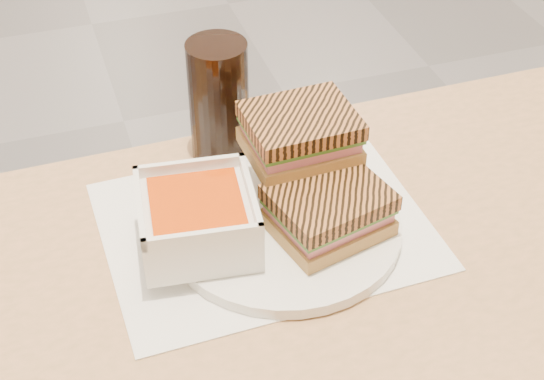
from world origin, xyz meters
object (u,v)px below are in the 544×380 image
object	(u,v)px
plate	(284,227)
soup_bowl	(197,221)
panini_lower	(328,210)
cola_glass	(219,101)
main_table	(389,363)

from	to	relation	value
plate	soup_bowl	distance (m)	0.11
panini_lower	cola_glass	bearing A→B (deg)	109.96
plate	cola_glass	xyz separation A→B (m)	(-0.03, 0.17, 0.07)
plate	soup_bowl	xyz separation A→B (m)	(-0.10, 0.00, 0.04)
panini_lower	soup_bowl	bearing A→B (deg)	169.80
plate	panini_lower	world-z (taller)	panini_lower
plate	panini_lower	xyz separation A→B (m)	(0.04, -0.03, 0.04)
plate	soup_bowl	bearing A→B (deg)	179.86
main_table	panini_lower	distance (m)	0.19
plate	cola_glass	world-z (taller)	cola_glass
main_table	cola_glass	bearing A→B (deg)	110.59
main_table	panini_lower	bearing A→B (deg)	111.75
main_table	plate	bearing A→B (deg)	123.06
soup_bowl	panini_lower	size ratio (longest dim) A/B	0.98
main_table	soup_bowl	distance (m)	0.28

